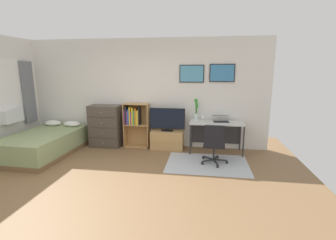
{
  "coord_description": "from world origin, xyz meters",
  "views": [
    {
      "loc": [
        1.49,
        -3.58,
        1.96
      ],
      "look_at": [
        0.73,
        1.5,
        0.87
      ],
      "focal_mm": 25.91,
      "sensor_mm": 36.0,
      "label": 1
    }
  ],
  "objects_px": {
    "office_chair": "(214,143)",
    "dresser": "(105,126)",
    "bamboo_vase": "(196,109)",
    "computer_mouse": "(233,122)",
    "television": "(167,120)",
    "bed": "(45,143)",
    "laptop": "(221,119)",
    "bookshelf": "(135,121)",
    "wine_glass": "(203,117)",
    "tv_stand": "(167,140)",
    "desk": "(216,127)"
  },
  "relations": [
    {
      "from": "dresser",
      "to": "bookshelf",
      "type": "height_order",
      "value": "bookshelf"
    },
    {
      "from": "bookshelf",
      "to": "computer_mouse",
      "type": "distance_m",
      "value": 2.41
    },
    {
      "from": "bed",
      "to": "wine_glass",
      "type": "relative_size",
      "value": 11.47
    },
    {
      "from": "laptop",
      "to": "wine_glass",
      "type": "height_order",
      "value": "wine_glass"
    },
    {
      "from": "bed",
      "to": "computer_mouse",
      "type": "height_order",
      "value": "computer_mouse"
    },
    {
      "from": "bamboo_vase",
      "to": "computer_mouse",
      "type": "bearing_deg",
      "value": -15.01
    },
    {
      "from": "computer_mouse",
      "to": "bed",
      "type": "bearing_deg",
      "value": -171.38
    },
    {
      "from": "bookshelf",
      "to": "tv_stand",
      "type": "distance_m",
      "value": 0.95
    },
    {
      "from": "office_chair",
      "to": "bamboo_vase",
      "type": "bearing_deg",
      "value": 116.82
    },
    {
      "from": "dresser",
      "to": "tv_stand",
      "type": "height_order",
      "value": "dresser"
    },
    {
      "from": "computer_mouse",
      "to": "wine_glass",
      "type": "xyz_separation_m",
      "value": [
        -0.7,
        -0.02,
        0.12
      ]
    },
    {
      "from": "television",
      "to": "dresser",
      "type": "bearing_deg",
      "value": 179.74
    },
    {
      "from": "bed",
      "to": "laptop",
      "type": "relative_size",
      "value": 4.69
    },
    {
      "from": "laptop",
      "to": "desk",
      "type": "bearing_deg",
      "value": 164.69
    },
    {
      "from": "office_chair",
      "to": "laptop",
      "type": "height_order",
      "value": "laptop"
    },
    {
      "from": "tv_stand",
      "to": "laptop",
      "type": "bearing_deg",
      "value": -1.2
    },
    {
      "from": "bed",
      "to": "desk",
      "type": "relative_size",
      "value": 1.65
    },
    {
      "from": "wine_glass",
      "to": "bookshelf",
      "type": "bearing_deg",
      "value": 172.42
    },
    {
      "from": "television",
      "to": "office_chair",
      "type": "distance_m",
      "value": 1.43
    },
    {
      "from": "television",
      "to": "desk",
      "type": "bearing_deg",
      "value": 0.61
    },
    {
      "from": "dresser",
      "to": "wine_glass",
      "type": "relative_size",
      "value": 5.88
    },
    {
      "from": "television",
      "to": "wine_glass",
      "type": "height_order",
      "value": "television"
    },
    {
      "from": "bed",
      "to": "dresser",
      "type": "xyz_separation_m",
      "value": [
        1.18,
        0.8,
        0.27
      ]
    },
    {
      "from": "laptop",
      "to": "computer_mouse",
      "type": "distance_m",
      "value": 0.31
    },
    {
      "from": "dresser",
      "to": "computer_mouse",
      "type": "xyz_separation_m",
      "value": [
        3.16,
        -0.14,
        0.23
      ]
    },
    {
      "from": "tv_stand",
      "to": "desk",
      "type": "relative_size",
      "value": 0.64
    },
    {
      "from": "desk",
      "to": "bamboo_vase",
      "type": "relative_size",
      "value": 2.4
    },
    {
      "from": "laptop",
      "to": "bamboo_vase",
      "type": "distance_m",
      "value": 0.63
    },
    {
      "from": "computer_mouse",
      "to": "dresser",
      "type": "bearing_deg",
      "value": 177.42
    },
    {
      "from": "bed",
      "to": "computer_mouse",
      "type": "xyz_separation_m",
      "value": [
        4.34,
        0.66,
        0.49
      ]
    },
    {
      "from": "bookshelf",
      "to": "bed",
      "type": "bearing_deg",
      "value": -156.05
    },
    {
      "from": "tv_stand",
      "to": "computer_mouse",
      "type": "distance_m",
      "value": 1.66
    },
    {
      "from": "television",
      "to": "computer_mouse",
      "type": "xyz_separation_m",
      "value": [
        1.56,
        -0.14,
        0.01
      ]
    },
    {
      "from": "dresser",
      "to": "bookshelf",
      "type": "xyz_separation_m",
      "value": [
        0.77,
        0.06,
        0.15
      ]
    },
    {
      "from": "bookshelf",
      "to": "wine_glass",
      "type": "relative_size",
      "value": 6.21
    },
    {
      "from": "bed",
      "to": "laptop",
      "type": "distance_m",
      "value": 4.17
    },
    {
      "from": "office_chair",
      "to": "television",
      "type": "bearing_deg",
      "value": 145.79
    },
    {
      "from": "television",
      "to": "bamboo_vase",
      "type": "xyz_separation_m",
      "value": [
        0.7,
        0.1,
        0.27
      ]
    },
    {
      "from": "computer_mouse",
      "to": "wine_glass",
      "type": "distance_m",
      "value": 0.71
    },
    {
      "from": "office_chair",
      "to": "wine_glass",
      "type": "height_order",
      "value": "wine_glass"
    },
    {
      "from": "tv_stand",
      "to": "desk",
      "type": "height_order",
      "value": "desk"
    },
    {
      "from": "laptop",
      "to": "bamboo_vase",
      "type": "xyz_separation_m",
      "value": [
        -0.59,
        0.1,
        0.21
      ]
    },
    {
      "from": "wine_glass",
      "to": "dresser",
      "type": "bearing_deg",
      "value": 176.21
    },
    {
      "from": "television",
      "to": "bamboo_vase",
      "type": "bearing_deg",
      "value": 7.91
    },
    {
      "from": "office_chair",
      "to": "dresser",
      "type": "bearing_deg",
      "value": 165.61
    },
    {
      "from": "bookshelf",
      "to": "wine_glass",
      "type": "height_order",
      "value": "bookshelf"
    },
    {
      "from": "desk",
      "to": "bamboo_vase",
      "type": "xyz_separation_m",
      "value": [
        -0.49,
        0.08,
        0.41
      ]
    },
    {
      "from": "bed",
      "to": "tv_stand",
      "type": "distance_m",
      "value": 2.89
    },
    {
      "from": "bookshelf",
      "to": "laptop",
      "type": "distance_m",
      "value": 2.12
    },
    {
      "from": "dresser",
      "to": "computer_mouse",
      "type": "bearing_deg",
      "value": -2.58
    }
  ]
}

